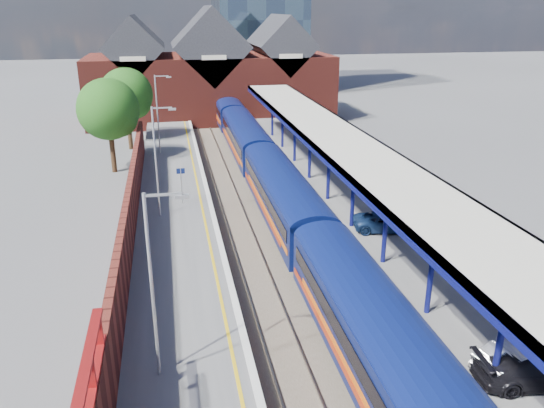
{
  "coord_description": "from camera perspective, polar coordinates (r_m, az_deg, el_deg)",
  "views": [
    {
      "loc": [
        -5.56,
        -10.45,
        13.56
      ],
      "look_at": [
        0.14,
        18.46,
        2.6
      ],
      "focal_mm": 35.0,
      "sensor_mm": 36.0,
      "label": 1
    }
  ],
  "objects": [
    {
      "name": "tree_far",
      "position": [
        55.1,
        -15.25,
        11.14
      ],
      "size": [
        5.2,
        5.2,
        8.1
      ],
      "color": "#382314",
      "rests_on": "ground"
    },
    {
      "name": "lamp_post_b",
      "position": [
        18.57,
        -12.46,
        -7.6
      ],
      "size": [
        1.48,
        0.18,
        7.0
      ],
      "color": "#A5A8AA",
      "rests_on": "left_platform"
    },
    {
      "name": "train",
      "position": [
        42.26,
        -1.12,
        4.69
      ],
      "size": [
        2.89,
        65.91,
        3.45
      ],
      "color": "#0B1650",
      "rests_on": "ground"
    },
    {
      "name": "ground",
      "position": [
        43.02,
        -3.15,
        2.0
      ],
      "size": [
        240.0,
        240.0,
        0.0
      ],
      "primitive_type": "plane",
      "color": "#5B5B5E",
      "rests_on": "ground"
    },
    {
      "name": "yellow_line",
      "position": [
        32.99,
        -7.17,
        -2.13
      ],
      "size": [
        0.14,
        76.0,
        0.01
      ],
      "primitive_type": "cube",
      "color": "yellow",
      "rests_on": "left_platform"
    },
    {
      "name": "tree_near",
      "position": [
        47.32,
        -17.02,
        9.54
      ],
      "size": [
        5.2,
        5.2,
        8.1
      ],
      "color": "#382314",
      "rests_on": "ground"
    },
    {
      "name": "parked_car_silver",
      "position": [
        21.98,
        25.55,
        -14.69
      ],
      "size": [
        4.09,
        2.05,
        1.29
      ],
      "primitive_type": "imported",
      "rotation": [
        0.0,
        0.0,
        1.75
      ],
      "color": "silver",
      "rests_on": "right_platform"
    },
    {
      "name": "coping_right",
      "position": [
        34.06,
        4.48,
        -1.26
      ],
      "size": [
        0.3,
        76.0,
        0.05
      ],
      "primitive_type": "cube",
      "color": "silver",
      "rests_on": "right_platform"
    },
    {
      "name": "lamp_post_d",
      "position": [
        49.21,
        -12.09,
        9.93
      ],
      "size": [
        1.48,
        0.18,
        7.0
      ],
      "color": "#A5A8AA",
      "rests_on": "left_platform"
    },
    {
      "name": "lamp_post_c",
      "position": [
        33.57,
        -12.19,
        5.15
      ],
      "size": [
        1.48,
        0.18,
        7.0
      ],
      "color": "#A5A8AA",
      "rests_on": "left_platform"
    },
    {
      "name": "canopy",
      "position": [
        35.22,
        7.5,
        6.58
      ],
      "size": [
        4.5,
        52.0,
        4.48
      ],
      "color": "navy",
      "rests_on": "right_platform"
    },
    {
      "name": "rails",
      "position": [
        33.75,
        -0.74,
        -3.07
      ],
      "size": [
        4.51,
        76.0,
        0.14
      ],
      "color": "slate",
      "rests_on": "ground"
    },
    {
      "name": "platform_sign",
      "position": [
        36.13,
        -9.75,
        2.59
      ],
      "size": [
        0.55,
        0.08,
        2.5
      ],
      "color": "#A5A8AA",
      "rests_on": "left_platform"
    },
    {
      "name": "brick_wall",
      "position": [
        26.56,
        -15.64,
        -5.13
      ],
      "size": [
        0.35,
        50.0,
        3.86
      ],
      "color": "maroon",
      "rests_on": "left_platform"
    },
    {
      "name": "left_platform",
      "position": [
        33.13,
        -10.15,
        -3.15
      ],
      "size": [
        5.0,
        76.0,
        1.0
      ],
      "primitive_type": "cube",
      "color": "#565659",
      "rests_on": "ground"
    },
    {
      "name": "right_platform",
      "position": [
        35.09,
        8.94,
        -1.71
      ],
      "size": [
        6.0,
        76.0,
        1.0
      ],
      "primitive_type": "cube",
      "color": "#565659",
      "rests_on": "ground"
    },
    {
      "name": "parked_car_blue",
      "position": [
        32.35,
        12.25,
        -1.87
      ],
      "size": [
        4.27,
        2.61,
        1.11
      ],
      "primitive_type": "imported",
      "rotation": [
        0.0,
        0.0,
        1.37
      ],
      "color": "navy",
      "rests_on": "right_platform"
    },
    {
      "name": "coping_left",
      "position": [
        33.02,
        -6.13,
        -2.03
      ],
      "size": [
        0.3,
        76.0,
        0.05
      ],
      "primitive_type": "cube",
      "color": "silver",
      "rests_on": "left_platform"
    },
    {
      "name": "station_building",
      "position": [
        69.15,
        -6.64,
        13.53
      ],
      "size": [
        30.0,
        12.12,
        13.78
      ],
      "color": "maroon",
      "rests_on": "ground"
    },
    {
      "name": "ballast_bed",
      "position": [
        33.78,
        -0.74,
        -3.21
      ],
      "size": [
        6.0,
        76.0,
        0.06
      ],
      "primitive_type": "cube",
      "color": "#473D33",
      "rests_on": "ground"
    },
    {
      "name": "parked_car_dark",
      "position": [
        21.66,
        26.34,
        -15.49
      ],
      "size": [
        4.38,
        2.08,
        1.23
      ],
      "primitive_type": "imported",
      "rotation": [
        0.0,
        0.0,
        1.49
      ],
      "color": "black",
      "rests_on": "right_platform"
    }
  ]
}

